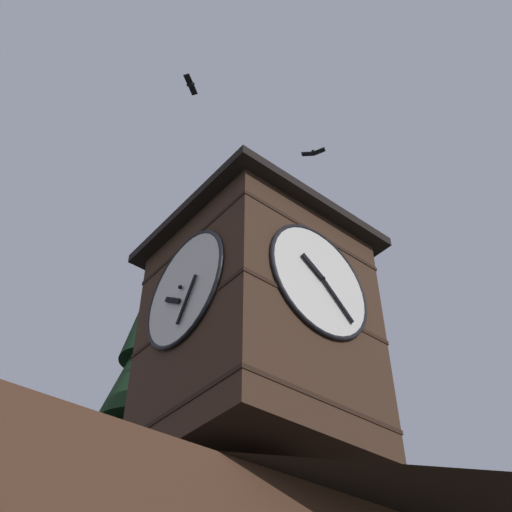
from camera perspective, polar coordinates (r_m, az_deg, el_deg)
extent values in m
cube|color=#422B1E|center=(14.90, 0.18, -8.27)|extent=(4.18, 4.18, 5.79)
cube|color=black|center=(13.85, 0.20, -15.99)|extent=(4.22, 4.22, 0.10)
cube|color=black|center=(14.88, 0.18, -8.37)|extent=(4.22, 4.22, 0.10)
cube|color=black|center=(16.15, 0.16, -1.84)|extent=(4.22, 4.22, 0.10)
cylinder|color=white|center=(14.04, 5.70, -2.22)|extent=(2.79, 0.10, 2.79)
torus|color=black|center=(14.03, 5.76, -2.18)|extent=(2.89, 0.10, 2.89)
cube|color=black|center=(13.94, 5.07, -0.93)|extent=(0.64, 0.04, 0.49)
cube|color=black|center=(13.99, 7.31, -3.95)|extent=(0.88, 0.04, 0.85)
sphere|color=black|center=(13.98, 6.01, -2.01)|extent=(0.10, 0.10, 0.10)
cylinder|color=white|center=(14.29, -6.40, -2.94)|extent=(0.10, 2.79, 2.79)
torus|color=black|center=(14.28, -6.48, -2.91)|extent=(0.10, 2.89, 2.89)
cube|color=black|center=(14.33, -7.45, -3.94)|extent=(0.04, 0.65, 0.48)
cube|color=black|center=(13.75, -6.22, -3.86)|extent=(0.04, 0.64, 1.03)
sphere|color=black|center=(14.24, -6.77, -2.77)|extent=(0.10, 0.10, 0.10)
cube|color=black|center=(16.71, 0.16, 0.51)|extent=(4.88, 4.88, 0.25)
cylinder|color=beige|center=(17.29, 0.15, 2.66)|extent=(2.65, 2.65, 1.47)
cylinder|color=#2D2319|center=(16.96, 0.16, 1.45)|extent=(2.71, 2.71, 0.10)
cylinder|color=#2D2319|center=(17.29, 0.15, 2.66)|extent=(2.71, 2.71, 0.10)
cylinder|color=#2D2319|center=(17.63, 0.15, 3.82)|extent=(2.71, 2.71, 0.10)
cone|color=#2D3847|center=(18.22, 0.15, 5.68)|extent=(2.95, 2.95, 1.17)
sphere|color=#2D3847|center=(18.72, 0.14, 7.12)|extent=(0.16, 0.16, 0.16)
cone|color=#16331B|center=(22.06, -10.54, -15.42)|extent=(3.81, 3.81, 4.43)
cone|color=black|center=(23.19, -9.80, -9.92)|extent=(2.91, 2.91, 4.37)
cone|color=black|center=(24.54, -9.15, -4.91)|extent=(2.01, 2.01, 4.36)
ellipsoid|color=black|center=(18.83, -5.85, 14.97)|extent=(0.25, 0.28, 0.14)
cube|color=black|center=(18.74, -6.05, 15.39)|extent=(0.39, 0.34, 0.05)
cube|color=black|center=(18.92, -5.66, 14.56)|extent=(0.39, 0.34, 0.05)
ellipsoid|color=black|center=(19.36, 5.13, 9.16)|extent=(0.25, 0.22, 0.12)
cube|color=black|center=(19.38, 4.61, 9.05)|extent=(0.33, 0.38, 0.12)
cube|color=black|center=(19.34, 5.66, 9.27)|extent=(0.33, 0.38, 0.12)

